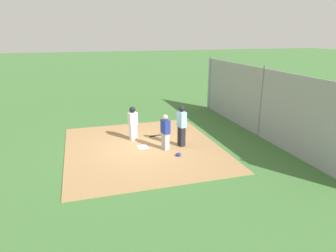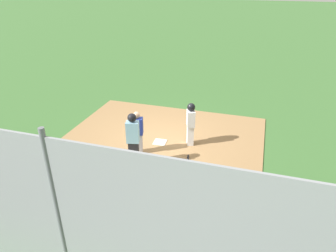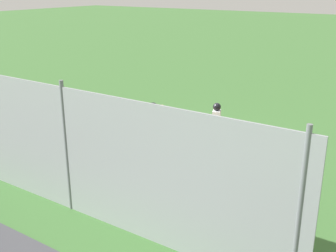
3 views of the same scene
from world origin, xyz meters
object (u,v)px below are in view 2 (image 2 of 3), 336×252
object	(u,v)px
baseball_bat	(187,162)
catcher	(137,132)
runner	(191,122)
home_plate	(160,142)
umpire	(133,139)
catcher_mask	(112,151)

from	to	relation	value
baseball_bat	catcher	bearing A→B (deg)	-104.41
catcher	runner	size ratio (longest dim) A/B	0.96
home_plate	runner	size ratio (longest dim) A/B	0.28
umpire	catcher_mask	distance (m)	1.44
umpire	catcher_mask	bearing A→B (deg)	50.90
umpire	runner	size ratio (longest dim) A/B	1.15
home_plate	runner	distance (m)	1.39
baseball_bat	home_plate	bearing A→B (deg)	-138.36
baseball_bat	catcher_mask	bearing A→B (deg)	-96.30
home_plate	runner	bearing A→B (deg)	11.04
home_plate	catcher_mask	xyz separation A→B (m)	(-1.33, -1.17, 0.05)
home_plate	catcher	world-z (taller)	catcher
catcher	baseball_bat	bearing A→B (deg)	-110.67
home_plate	umpire	bearing A→B (deg)	-100.20
umpire	baseball_bat	distance (m)	1.93
umpire	catcher_mask	xyz separation A→B (m)	(-1.03, 0.47, -0.89)
baseball_bat	catcher_mask	distance (m)	2.61
home_plate	umpire	size ratio (longest dim) A/B	0.24
runner	catcher_mask	bearing A→B (deg)	9.54
runner	baseball_bat	size ratio (longest dim) A/B	1.83
umpire	runner	xyz separation A→B (m)	(1.36, 1.85, -0.07)
umpire	runner	world-z (taller)	umpire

